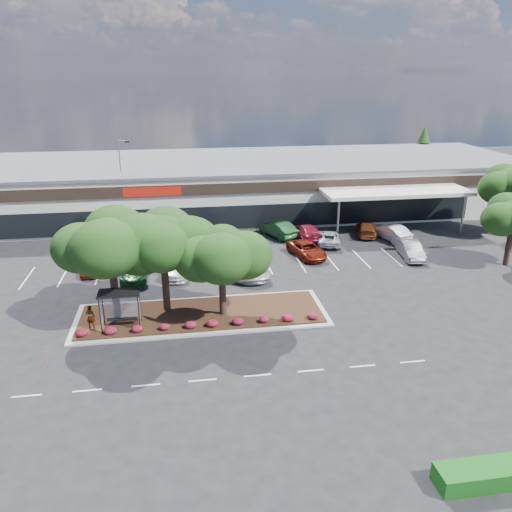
{
  "coord_description": "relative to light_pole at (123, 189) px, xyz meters",
  "views": [
    {
      "loc": [
        -3.09,
        -28.52,
        16.68
      ],
      "look_at": [
        2.7,
        8.88,
        2.6
      ],
      "focal_mm": 35.0,
      "sensor_mm": 36.0,
      "label": 1
    }
  ],
  "objects": [
    {
      "name": "light_pole",
      "position": [
        0.0,
        0.0,
        0.0
      ],
      "size": [
        1.42,
        0.74,
        9.67
      ],
      "rotation": [
        0.0,
        0.0,
        -0.3
      ],
      "color": "#A9A8A3",
      "rests_on": "ground"
    },
    {
      "name": "hedge_south_east",
      "position": [
        19.37,
        -41.47,
        -3.83
      ],
      "size": [
        6.0,
        1.3,
        0.9
      ],
      "primitive_type": "cube",
      "color": "#124510",
      "rests_on": "ground"
    },
    {
      "name": "car_5",
      "position": [
        11.91,
        -16.56,
        -3.44
      ],
      "size": [
        2.9,
        6.1,
        1.68
      ],
      "primitive_type": "imported",
      "rotation": [
        0.0,
        0.0,
        0.02
      ],
      "color": "silver",
      "rests_on": "ground"
    },
    {
      "name": "conifer_north_east",
      "position": [
        43.37,
        16.03,
        0.22
      ],
      "size": [
        3.96,
        3.96,
        9.0
      ],
      "primitive_type": "cone",
      "color": "#11370F",
      "rests_on": "ground"
    },
    {
      "name": "car_8",
      "position": [
        27.53,
        -14.85,
        -3.5
      ],
      "size": [
        2.3,
        4.94,
        1.57
      ],
      "primitive_type": "imported",
      "rotation": [
        0.0,
        0.0,
        -0.14
      ],
      "color": "slate",
      "rests_on": "ground"
    },
    {
      "name": "lane_markings",
      "position": [
        9.23,
        -17.55,
        -4.27
      ],
      "size": [
        33.12,
        20.06,
        0.01
      ],
      "color": "silver",
      "rests_on": "ground"
    },
    {
      "name": "car_4",
      "position": [
        10.79,
        -12.54,
        -3.46
      ],
      "size": [
        1.88,
        5.01,
        1.63
      ],
      "primitive_type": "imported",
      "rotation": [
        0.0,
        0.0,
        0.03
      ],
      "color": "#B3BBC0",
      "rests_on": "ground"
    },
    {
      "name": "bus_shelter",
      "position": [
        1.87,
        -25.02,
        -1.97
      ],
      "size": [
        2.75,
        1.55,
        2.59
      ],
      "color": "black",
      "rests_on": "landscape_island"
    },
    {
      "name": "car_15",
      "position": [
        21.0,
        -9.8,
        -3.6
      ],
      "size": [
        3.35,
        5.27,
        1.36
      ],
      "primitive_type": "imported",
      "rotation": [
        0.0,
        0.0,
        2.9
      ],
      "color": "#999DA4",
      "rests_on": "ground"
    },
    {
      "name": "car_0",
      "position": [
        -1.85,
        -13.88,
        -3.54
      ],
      "size": [
        2.11,
        4.48,
        1.48
      ],
      "primitive_type": "imported",
      "rotation": [
        0.0,
        0.0,
        0.08
      ],
      "color": "maroon",
      "rests_on": "ground"
    },
    {
      "name": "car_9",
      "position": [
        -4.2,
        -6.15,
        -3.43
      ],
      "size": [
        3.0,
        5.45,
        1.7
      ],
      "primitive_type": "imported",
      "rotation": [
        0.0,
        0.0,
        3.39
      ],
      "color": "#1C4F17",
      "rests_on": "ground"
    },
    {
      "name": "car_6",
      "position": [
        17.9,
        -13.1,
        -3.58
      ],
      "size": [
        3.44,
        5.42,
        1.39
      ],
      "primitive_type": "imported",
      "rotation": [
        0.0,
        0.0,
        0.24
      ],
      "color": "maroon",
      "rests_on": "ground"
    },
    {
      "name": "car_1",
      "position": [
        2.08,
        -16.15,
        -3.53
      ],
      "size": [
        2.12,
        5.21,
        1.51
      ],
      "primitive_type": "imported",
      "rotation": [
        0.0,
        0.0,
        -0.0
      ],
      "color": "#134518",
      "rests_on": "ground"
    },
    {
      "name": "car_13",
      "position": [
        16.42,
        -6.61,
        -3.44
      ],
      "size": [
        3.67,
        5.37,
        1.68
      ],
      "primitive_type": "imported",
      "rotation": [
        0.0,
        0.0,
        3.56
      ],
      "color": "#1B4A22",
      "rests_on": "ground"
    },
    {
      "name": "car_3",
      "position": [
        10.15,
        -15.88,
        -3.5
      ],
      "size": [
        4.31,
        6.15,
        1.56
      ],
      "primitive_type": "imported",
      "rotation": [
        0.0,
        0.0,
        0.34
      ],
      "color": "brown",
      "rests_on": "ground"
    },
    {
      "name": "island_tree_mid",
      "position": [
        4.87,
        -22.77,
        -0.36
      ],
      "size": [
        6.6,
        6.6,
        7.32
      ],
      "primitive_type": null,
      "color": "#11370F",
      "rests_on": "landscape_island"
    },
    {
      "name": "landscape_island",
      "position": [
        7.37,
        -23.97,
        -4.16
      ],
      "size": [
        18.0,
        6.0,
        0.26
      ],
      "color": "#A9A8A3",
      "rests_on": "ground"
    },
    {
      "name": "person_waiting",
      "position": [
        -0.17,
        -25.02,
        -3.19
      ],
      "size": [
        0.67,
        0.5,
        1.66
      ],
      "primitive_type": "imported",
      "rotation": [
        0.0,
        0.0,
        2.96
      ],
      "color": "#594C47",
      "rests_on": "landscape_island"
    },
    {
      "name": "ground",
      "position": [
        9.37,
        -27.97,
        -4.28
      ],
      "size": [
        160.0,
        160.0,
        0.0
      ],
      "primitive_type": "plane",
      "color": "black",
      "rests_on": "ground"
    },
    {
      "name": "car_12",
      "position": [
        8.99,
        -8.68,
        -3.52
      ],
      "size": [
        3.18,
        5.59,
        1.53
      ],
      "primitive_type": "imported",
      "rotation": [
        0.0,
        0.0,
        3.35
      ],
      "color": "navy",
      "rests_on": "ground"
    },
    {
      "name": "retail_store",
      "position": [
        9.43,
        5.94,
        -1.13
      ],
      "size": [
        80.4,
        25.2,
        6.25
      ],
      "color": "white",
      "rests_on": "ground"
    },
    {
      "name": "car_10",
      "position": [
        -1.74,
        -7.61,
        -3.52
      ],
      "size": [
        3.59,
        5.67,
        1.53
      ],
      "primitive_type": "imported",
      "rotation": [
        0.0,
        0.0,
        3.44
      ],
      "color": "white",
      "rests_on": "ground"
    },
    {
      "name": "island_tree_east",
      "position": [
        8.87,
        -24.27,
        -0.77
      ],
      "size": [
        5.8,
        5.8,
        6.5
      ],
      "primitive_type": null,
      "color": "#11370F",
      "rests_on": "landscape_island"
    },
    {
      "name": "shrub_row",
      "position": [
        7.37,
        -26.07,
        -3.77
      ],
      "size": [
        17.0,
        0.8,
        0.5
      ],
      "primitive_type": null,
      "color": "maroon",
      "rests_on": "landscape_island"
    },
    {
      "name": "car_17",
      "position": [
        27.92,
        -9.44,
        -3.46
      ],
      "size": [
        2.93,
        5.25,
        1.64
      ],
      "primitive_type": "imported",
      "rotation": [
        0.0,
        0.0,
        3.4
      ],
      "color": "silver",
      "rests_on": "ground"
    },
    {
      "name": "car_14",
      "position": [
        19.12,
        -7.98,
        -3.48
      ],
      "size": [
        2.75,
        5.71,
        1.6
      ],
      "primitive_type": "imported",
      "rotation": [
        0.0,
        0.0,
        3.23
      ],
      "color": "maroon",
      "rests_on": "ground"
    },
    {
      "name": "tree_east_near",
      "position": [
        35.37,
        -17.97,
        -1.03
      ],
      "size": [
        5.6,
        5.6,
        6.51
      ],
      "primitive_type": null,
      "color": "#11370F",
      "rests_on": "ground"
    },
    {
      "name": "tree_east_far",
      "position": [
        40.37,
        -9.97,
        -0.47
      ],
      "size": [
        6.4,
        6.4,
        7.62
      ],
      "primitive_type": null,
      "color": "#11370F",
      "rests_on": "ground"
    },
    {
      "name": "car_16",
      "position": [
        25.86,
        -7.59,
        -3.58
      ],
      "size": [
        3.25,
        5.2,
        1.41
      ],
      "primitive_type": "imported",
      "rotation": [
        0.0,
        0.0,
        2.86
      ],
      "color": "maroon",
      "rests_on": "ground"
    },
    {
      "name": "car_2",
      "position": [
        5.82,
        -15.63,
        -3.51
      ],
      "size": [
        3.3,
        5.63,
        1.53
      ],
      "primitive_type": "imported",
      "rotation": [
        0.0,
        0.0,
        -0.23
      ],
      "color": "silver",
      "rests_on": "ground"
    },
    {
      "name": "survey_stake",
      "position": [
        -2.2,
        -28.97,
        -3.64
      ],
      "size": [
        0.08,
        0.14,
        0.99
      ],
      "color": "#96744E",
      "rests_on": "ground"
    },
    {
      "name": "island_tree_west",
      "position": [
        1.37,
        -23.47,
        -0.08
      ],
      "size": [
        7.2,
        7.2,
        7.89
      ],
      "primitive_type": null,
      "color": "#11370F",
      "rests_on": "landscape_island"
    }
  ]
}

